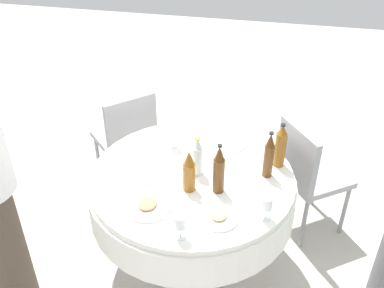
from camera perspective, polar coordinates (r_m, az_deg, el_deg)
ground_plane at (r=3.17m, az=0.00°, el=-14.49°), size 10.00×10.00×0.00m
dining_table at (r=2.76m, az=0.00°, el=-6.38°), size 1.24×1.24×0.74m
bottle_brown_right at (r=2.61m, az=9.70°, el=-1.49°), size 0.06×0.06×0.30m
bottle_amber_near at (r=2.48m, az=-0.37°, el=-3.48°), size 0.07×0.07×0.27m
bottle_amber_left at (r=2.71m, az=11.14°, el=-0.28°), size 0.07×0.07×0.29m
bottle_brown_inner at (r=2.46m, az=3.42°, el=-3.31°), size 0.07×0.07×0.31m
bottle_clear_north at (r=2.60m, az=0.69°, el=-1.70°), size 0.06×0.06×0.25m
wine_glass_inner at (r=2.35m, az=9.43°, el=-7.49°), size 0.06×0.06×0.14m
wine_glass_north at (r=2.84m, az=-2.51°, el=1.67°), size 0.07×0.07×0.16m
wine_glass_east at (r=2.22m, az=-1.51°, el=-9.97°), size 0.06×0.06×0.14m
plate_rear at (r=2.67m, az=-6.33°, el=-3.75°), size 0.22×0.22×0.02m
plate_west at (r=2.37m, az=3.42°, el=-9.24°), size 0.20×0.20×0.04m
plate_far at (r=2.93m, az=4.58°, el=0.21°), size 0.25×0.25×0.02m
plate_mid at (r=2.45m, az=-5.64°, el=-7.80°), size 0.25×0.25×0.04m
fork_near at (r=2.72m, az=4.74°, el=-3.09°), size 0.13×0.14×0.00m
fork_left at (r=2.79m, az=0.73°, el=-1.74°), size 0.16×0.11×0.00m
chair_east at (r=3.47m, az=-8.22°, el=1.23°), size 0.57×0.57×0.87m
chair_front at (r=3.15m, az=14.33°, el=-3.29°), size 0.56×0.56×0.87m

